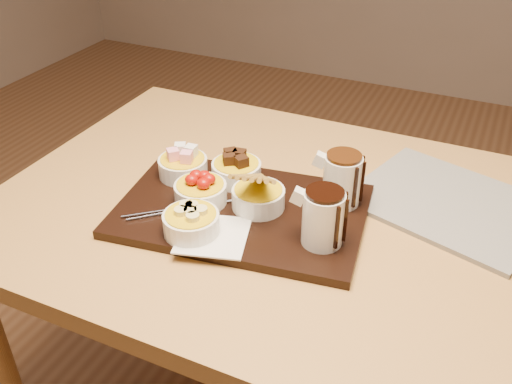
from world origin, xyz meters
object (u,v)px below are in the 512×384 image
at_px(pitcher_milk_chocolate, 342,180).
at_px(newspaper, 449,203).
at_px(bowl_strawberries, 201,193).
at_px(serving_board, 242,211).
at_px(pitcher_dark_chocolate, 323,219).
at_px(dining_table, 300,252).

height_order(pitcher_milk_chocolate, newspaper, pitcher_milk_chocolate).
xyz_separation_m(bowl_strawberries, pitcher_milk_chocolate, (0.24, 0.11, 0.03)).
bearing_deg(serving_board, newspaper, 21.49).
relative_size(bowl_strawberries, pitcher_milk_chocolate, 1.02).
xyz_separation_m(bowl_strawberries, newspaper, (0.43, 0.21, -0.03)).
height_order(pitcher_dark_chocolate, pitcher_milk_chocolate, same).
xyz_separation_m(pitcher_dark_chocolate, pitcher_milk_chocolate, (-0.01, 0.13, 0.00)).
height_order(dining_table, bowl_strawberries, bowl_strawberries).
bearing_deg(newspaper, bowl_strawberries, -136.72).
xyz_separation_m(dining_table, newspaper, (0.25, 0.14, 0.10)).
distance_m(bowl_strawberries, pitcher_milk_chocolate, 0.27).
bearing_deg(dining_table, serving_board, -150.94).
bearing_deg(pitcher_milk_chocolate, newspaper, 21.22).
xyz_separation_m(pitcher_dark_chocolate, newspaper, (0.18, 0.24, -0.06)).
height_order(bowl_strawberries, pitcher_dark_chocolate, pitcher_dark_chocolate).
xyz_separation_m(pitcher_milk_chocolate, newspaper, (0.19, 0.11, -0.06)).
xyz_separation_m(bowl_strawberries, pitcher_dark_chocolate, (0.25, -0.02, 0.03)).
bearing_deg(pitcher_dark_chocolate, dining_table, 119.29).
bearing_deg(serving_board, pitcher_milk_chocolate, 21.80).
bearing_deg(pitcher_dark_chocolate, pitcher_milk_chocolate, 85.60).
bearing_deg(dining_table, pitcher_milk_chocolate, 30.46).
height_order(serving_board, bowl_strawberries, bowl_strawberries).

